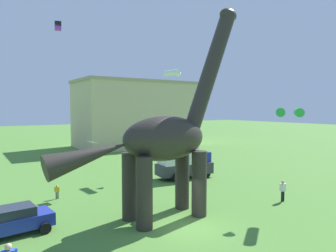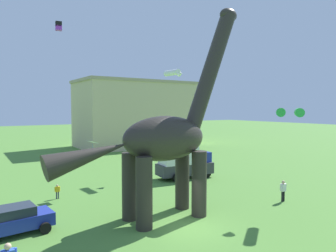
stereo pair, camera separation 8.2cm
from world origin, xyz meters
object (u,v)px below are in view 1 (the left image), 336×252
(person_near_flyer, at_px, (57,190))
(kite_mid_left, at_px, (173,73))
(kite_near_low, at_px, (58,26))
(kite_high_left, at_px, (295,112))
(person_photographer, at_px, (283,189))
(parked_sedan_left, at_px, (12,220))
(parked_box_truck, at_px, (184,162))
(kite_mid_center, at_px, (92,142))
(dinosaur_sculpture, at_px, (164,138))

(person_near_flyer, distance_m, kite_mid_left, 16.93)
(kite_mid_left, bearing_deg, kite_near_low, 152.43)
(person_near_flyer, bearing_deg, kite_high_left, 124.25)
(person_near_flyer, distance_m, person_photographer, 17.16)
(person_photographer, bearing_deg, kite_high_left, -133.83)
(parked_sedan_left, bearing_deg, person_photographer, -19.14)
(person_photographer, xyz_separation_m, kite_high_left, (-0.70, -1.35, 5.72))
(parked_box_truck, relative_size, kite_mid_center, 5.16)
(parked_box_truck, height_order, person_photographer, parked_box_truck)
(parked_sedan_left, bearing_deg, kite_mid_center, 34.66)
(kite_high_left, bearing_deg, parked_sedan_left, 161.62)
(parked_sedan_left, height_order, person_photographer, person_photographer)
(parked_sedan_left, bearing_deg, kite_high_left, -23.85)
(dinosaur_sculpture, height_order, person_photographer, dinosaur_sculpture)
(kite_mid_left, bearing_deg, parked_sedan_left, -151.89)
(dinosaur_sculpture, height_order, parked_sedan_left, dinosaur_sculpture)
(parked_sedan_left, height_order, kite_near_low, kite_near_low)
(dinosaur_sculpture, xyz_separation_m, kite_high_left, (8.60, -3.31, 1.61))
(kite_near_low, relative_size, kite_high_left, 0.39)
(dinosaur_sculpture, bearing_deg, parked_box_truck, 16.97)
(parked_sedan_left, relative_size, kite_mid_center, 3.86)
(kite_near_low, xyz_separation_m, kite_high_left, (10.70, -20.25, -8.73))
(kite_near_low, xyz_separation_m, kite_mid_center, (0.27, -9.00, -11.19))
(dinosaur_sculpture, xyz_separation_m, person_near_flyer, (-4.67, 8.00, -4.41))
(kite_high_left, height_order, kite_mid_center, kite_high_left)
(parked_box_truck, xyz_separation_m, kite_mid_left, (0.81, 3.01, 9.12))
(dinosaur_sculpture, distance_m, person_photographer, 10.36)
(dinosaur_sculpture, distance_m, kite_high_left, 9.35)
(person_photographer, xyz_separation_m, kite_near_low, (-11.40, 18.90, 14.45))
(kite_mid_center, bearing_deg, parked_sedan_left, -139.87)
(person_near_flyer, distance_m, kite_high_left, 18.45)
(kite_near_low, distance_m, kite_high_left, 24.51)
(dinosaur_sculpture, relative_size, parked_box_truck, 2.41)
(person_photographer, relative_size, kite_high_left, 0.71)
(dinosaur_sculpture, height_order, kite_mid_center, dinosaur_sculpture)
(person_photographer, bearing_deg, dinosaur_sculpture, 151.85)
(dinosaur_sculpture, distance_m, parked_box_truck, 11.89)
(kite_near_low, distance_m, kite_mid_center, 14.36)
(kite_mid_left, distance_m, kite_mid_center, 12.70)
(person_near_flyer, bearing_deg, parked_sedan_left, 40.86)
(dinosaur_sculpture, bearing_deg, kite_mid_left, 22.74)
(parked_box_truck, bearing_deg, person_near_flyer, -170.71)
(parked_sedan_left, bearing_deg, kite_mid_left, 22.65)
(parked_sedan_left, xyz_separation_m, kite_near_low, (6.36, 14.58, 14.61))
(kite_high_left, bearing_deg, parked_box_truck, 94.48)
(parked_box_truck, bearing_deg, kite_near_low, 146.31)
(parked_box_truck, bearing_deg, kite_high_left, -78.08)
(kite_mid_left, bearing_deg, kite_mid_center, -161.43)
(parked_sedan_left, height_order, kite_high_left, kite_high_left)
(parked_sedan_left, height_order, person_near_flyer, parked_sedan_left)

